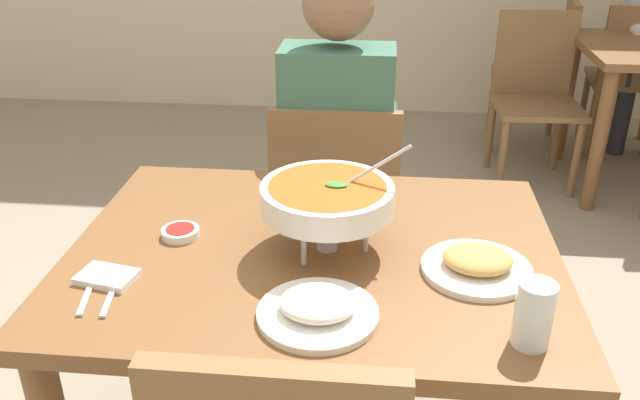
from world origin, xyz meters
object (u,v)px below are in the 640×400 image
(appetizer_plate, at_px, (477,264))
(chair_bg_middle, at_px, (633,72))
(chair_diner_main, at_px, (336,208))
(diner_main, at_px, (338,141))
(drink_glass, at_px, (533,317))
(sauce_dish, at_px, (180,232))
(curry_bowl, at_px, (327,198))
(chair_bg_corner, at_px, (535,88))
(dining_table_main, at_px, (314,292))
(chair_bg_window, at_px, (546,65))
(rice_plate, at_px, (318,308))

(appetizer_plate, bearing_deg, chair_bg_middle, 65.61)
(chair_diner_main, xyz_separation_m, appetizer_plate, (0.36, -0.78, 0.28))
(appetizer_plate, height_order, chair_bg_middle, chair_bg_middle)
(diner_main, height_order, drink_glass, diner_main)
(sauce_dish, relative_size, chair_bg_middle, 0.10)
(curry_bowl, distance_m, chair_bg_middle, 3.09)
(sauce_dish, height_order, chair_bg_corner, chair_bg_corner)
(dining_table_main, height_order, curry_bowl, curry_bowl)
(chair_bg_middle, relative_size, chair_bg_corner, 1.00)
(sauce_dish, distance_m, chair_bg_window, 3.09)
(chair_bg_middle, bearing_deg, dining_table_main, -121.09)
(diner_main, bearing_deg, dining_table_main, -90.00)
(dining_table_main, height_order, appetizer_plate, appetizer_plate)
(dining_table_main, relative_size, sauce_dish, 12.55)
(diner_main, relative_size, drink_glass, 10.08)
(diner_main, bearing_deg, curry_bowl, -87.58)
(diner_main, relative_size, chair_bg_middle, 1.46)
(appetizer_plate, distance_m, sauce_dish, 0.69)
(sauce_dish, bearing_deg, chair_bg_middle, 53.82)
(chair_diner_main, distance_m, chair_bg_corner, 1.81)
(diner_main, relative_size, chair_bg_window, 1.46)
(sauce_dish, xyz_separation_m, chair_bg_window, (1.44, 2.72, -0.27))
(curry_bowl, bearing_deg, sauce_dish, 177.10)
(rice_plate, bearing_deg, chair_bg_middle, 61.84)
(diner_main, height_order, chair_bg_window, diner_main)
(curry_bowl, bearing_deg, rice_plate, -88.85)
(appetizer_plate, height_order, chair_bg_corner, chair_bg_corner)
(diner_main, xyz_separation_m, curry_bowl, (0.03, -0.74, 0.15))
(rice_plate, xyz_separation_m, drink_glass, (0.40, -0.04, 0.04))
(curry_bowl, bearing_deg, diner_main, 92.42)
(chair_bg_corner, bearing_deg, rice_plate, -110.15)
(chair_diner_main, xyz_separation_m, rice_plate, (0.04, -0.98, 0.28))
(chair_diner_main, distance_m, drink_glass, 1.15)
(diner_main, height_order, rice_plate, diner_main)
(chair_diner_main, height_order, rice_plate, chair_diner_main)
(sauce_dish, bearing_deg, chair_bg_corner, 60.07)
(appetizer_plate, height_order, drink_glass, drink_glass)
(chair_bg_corner, relative_size, chair_bg_window, 1.00)
(dining_table_main, bearing_deg, sauce_dish, 176.08)
(drink_glass, xyz_separation_m, chair_bg_middle, (1.16, 2.95, -0.32))
(curry_bowl, bearing_deg, chair_diner_main, 92.53)
(sauce_dish, relative_size, chair_bg_window, 0.10)
(chair_bg_corner, xyz_separation_m, chair_bg_window, (0.16, 0.49, 0.00))
(drink_glass, bearing_deg, chair_bg_window, 77.35)
(dining_table_main, bearing_deg, diner_main, 90.00)
(chair_diner_main, distance_m, appetizer_plate, 0.91)
(chair_bg_corner, bearing_deg, diner_main, -122.53)
(dining_table_main, height_order, chair_bg_corner, chair_bg_corner)
(rice_plate, relative_size, chair_bg_window, 0.27)
(rice_plate, relative_size, drink_glass, 1.85)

